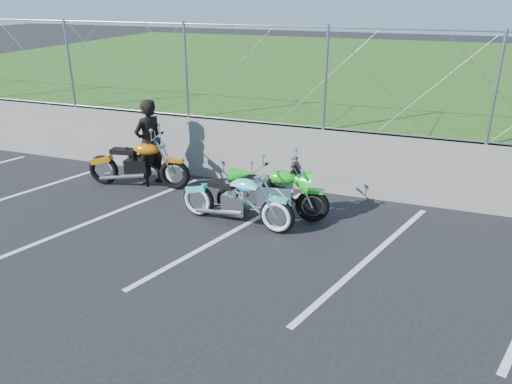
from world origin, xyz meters
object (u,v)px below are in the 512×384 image
(cruiser_turquoise, at_px, (238,201))
(naked_orange, at_px, (140,165))
(person_standing, at_px, (149,143))
(sportbike_green, at_px, (274,195))

(cruiser_turquoise, xyz_separation_m, naked_orange, (-2.62, 1.00, 0.03))
(naked_orange, relative_size, person_standing, 1.21)
(cruiser_turquoise, height_order, person_standing, person_standing)
(sportbike_green, distance_m, person_standing, 3.15)
(naked_orange, height_order, sportbike_green, naked_orange)
(sportbike_green, height_order, person_standing, person_standing)
(person_standing, bearing_deg, cruiser_turquoise, 84.93)
(naked_orange, relative_size, sportbike_green, 1.08)
(sportbike_green, bearing_deg, cruiser_turquoise, -148.75)
(naked_orange, bearing_deg, sportbike_green, -19.63)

